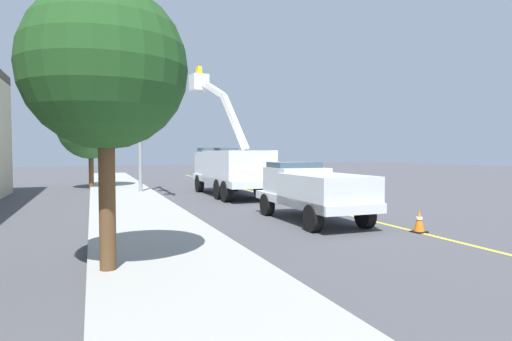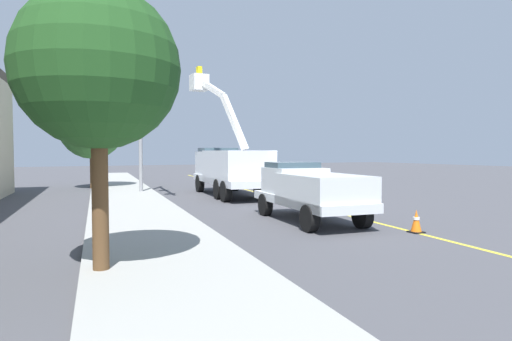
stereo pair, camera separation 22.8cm
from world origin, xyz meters
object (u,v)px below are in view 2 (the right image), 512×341
Objects in this scene: passing_minivan at (249,171)px; service_pickup_truck at (310,190)px; utility_bucket_truck at (230,167)px; traffic_signal_mast at (143,97)px; traffic_cone_mid_front at (238,183)px; traffic_cone_leading at (416,221)px.

service_pickup_truck is at bearing 160.53° from passing_minivan.
utility_bucket_truck is 6.09m from traffic_signal_mast.
passing_minivan reaches higher than traffic_cone_mid_front.
service_pickup_truck is 8.32× the size of traffic_cone_leading.
traffic_cone_leading is at bearing 167.68° from passing_minivan.
service_pickup_truck is at bearing 166.44° from traffic_cone_mid_front.
traffic_cone_leading is (-3.23, -1.69, -0.78)m from service_pickup_truck.
traffic_cone_leading is 0.09× the size of traffic_signal_mast.
service_pickup_truck is (-9.62, 1.08, -0.50)m from utility_bucket_truck.
traffic_cone_mid_front is 8.35m from traffic_signal_mast.
utility_bucket_truck is at bearing 2.72° from traffic_cone_leading.
service_pickup_truck is 7.03× the size of traffic_cone_mid_front.
traffic_signal_mast is at bearing 104.44° from traffic_cone_mid_front.
utility_bucket_truck reaches higher than passing_minivan.
service_pickup_truck is 1.16× the size of passing_minivan.
utility_bucket_truck reaches higher than traffic_cone_mid_front.
service_pickup_truck is at bearing 173.59° from utility_bucket_truck.
utility_bucket_truck is 12.92m from traffic_cone_leading.
traffic_cone_leading is (-20.96, 4.58, -0.63)m from passing_minivan.
traffic_signal_mast reaches higher than passing_minivan.
traffic_signal_mast is (1.85, 4.34, 3.86)m from utility_bucket_truck.
utility_bucket_truck is 1.69× the size of passing_minivan.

